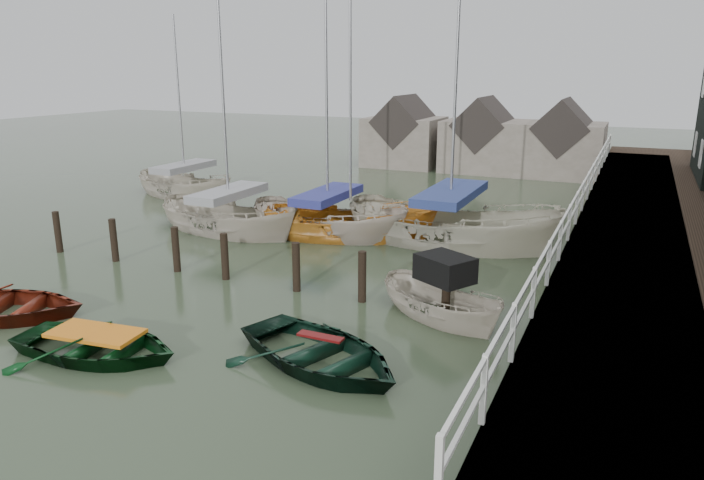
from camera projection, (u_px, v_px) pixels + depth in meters
The scene contains 13 objects.
ground at pixel (194, 322), 15.44m from camera, with size 120.00×120.00×0.00m, color #293522.
pier at pixel (627, 239), 20.21m from camera, with size 3.04×32.00×2.70m.
mooring_pilings at pixel (228, 263), 18.38m from camera, with size 13.72×0.22×1.80m.
far_sheds at pixel (481, 140), 37.39m from camera, with size 14.00×4.08×4.39m.
rowboat_red at pixel (2, 317), 15.74m from camera, with size 3.00×4.20×0.87m, color #5A190C.
rowboat_green at pixel (98, 356), 13.62m from camera, with size 2.74×3.83×0.79m, color black.
rowboat_dkgreen at pixel (321, 365), 13.19m from camera, with size 2.97×4.16×0.86m, color black.
motorboat at pixel (441, 313), 15.67m from camera, with size 4.08×3.15×2.31m.
sailboat_a at pixel (230, 230), 23.86m from camera, with size 6.77×3.38×11.81m.
sailboat_b at pixel (328, 233), 23.46m from camera, with size 6.73×3.00×12.58m.
sailboat_c at pixel (350, 237), 23.13m from camera, with size 6.91×4.31×10.47m.
sailboat_d at pixel (449, 242), 22.27m from camera, with size 8.15×3.58×11.84m.
sailboat_e at pixel (186, 195), 30.29m from camera, with size 6.69×3.91×9.55m.
Camera 1 is at (9.50, -11.42, 6.08)m, focal length 32.00 mm.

